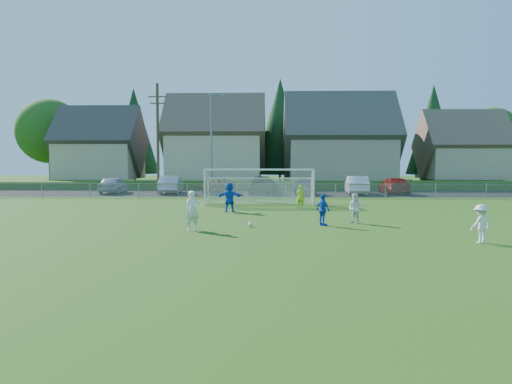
# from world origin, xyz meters

# --- Properties ---
(ground) EXTENTS (160.00, 160.00, 0.00)m
(ground) POSITION_xyz_m (0.00, 0.00, 0.00)
(ground) COLOR #193D0C
(ground) RESTS_ON ground
(asphalt_lot) EXTENTS (60.00, 60.00, 0.00)m
(asphalt_lot) POSITION_xyz_m (0.00, 27.50, 0.01)
(asphalt_lot) COLOR black
(asphalt_lot) RESTS_ON ground
(grass_embankment) EXTENTS (70.00, 6.00, 0.80)m
(grass_embankment) POSITION_xyz_m (0.00, 35.00, 0.40)
(grass_embankment) COLOR #1E420F
(grass_embankment) RESTS_ON ground
(soccer_ball) EXTENTS (0.22, 0.22, 0.22)m
(soccer_ball) POSITION_xyz_m (-0.17, 4.67, 0.11)
(soccer_ball) COLOR white
(soccer_ball) RESTS_ON ground
(player_white_a) EXTENTS (0.75, 0.65, 1.74)m
(player_white_a) POSITION_xyz_m (-2.65, 3.40, 0.87)
(player_white_a) COLOR white
(player_white_a) RESTS_ON ground
(player_white_b) EXTENTS (0.90, 0.89, 1.47)m
(player_white_b) POSITION_xyz_m (4.89, 6.00, 0.73)
(player_white_b) COLOR white
(player_white_b) RESTS_ON ground
(player_white_c) EXTENTS (1.07, 0.88, 1.44)m
(player_white_c) POSITION_xyz_m (8.60, 0.42, 0.72)
(player_white_c) COLOR white
(player_white_c) RESTS_ON ground
(player_blue_a) EXTENTS (0.79, 0.94, 1.50)m
(player_blue_a) POSITION_xyz_m (3.24, 5.18, 0.75)
(player_blue_a) COLOR blue
(player_blue_a) RESTS_ON ground
(player_blue_b) EXTENTS (1.69, 0.72, 1.76)m
(player_blue_b) POSITION_xyz_m (-1.68, 11.29, 0.88)
(player_blue_b) COLOR blue
(player_blue_b) RESTS_ON ground
(goalkeeper) EXTENTS (0.64, 0.54, 1.49)m
(goalkeeper) POSITION_xyz_m (2.69, 13.74, 0.74)
(goalkeeper) COLOR #B6E71B
(goalkeeper) RESTS_ON ground
(car_a) EXTENTS (1.99, 4.63, 1.56)m
(car_a) POSITION_xyz_m (-13.77, 27.29, 0.78)
(car_a) COLOR #A5A9AD
(car_a) RESTS_ON ground
(car_b) EXTENTS (2.11, 5.10, 1.64)m
(car_b) POSITION_xyz_m (-8.39, 27.25, 0.82)
(car_b) COLOR #BBBBBB
(car_b) RESTS_ON ground
(car_c) EXTENTS (2.89, 5.26, 1.40)m
(car_c) POSITION_xyz_m (-3.88, 27.60, 0.70)
(car_c) COLOR #630F0B
(car_c) RESTS_ON ground
(car_d) EXTENTS (2.75, 5.65, 1.58)m
(car_d) POSITION_xyz_m (0.03, 27.65, 0.79)
(car_d) COLOR black
(car_d) RESTS_ON ground
(car_e) EXTENTS (2.23, 4.83, 1.60)m
(car_e) POSITION_xyz_m (3.84, 26.46, 0.80)
(car_e) COLOR #12123F
(car_e) RESTS_ON ground
(car_f) EXTENTS (2.07, 5.09, 1.64)m
(car_f) POSITION_xyz_m (8.47, 26.52, 0.82)
(car_f) COLOR silver
(car_f) RESTS_ON ground
(car_g) EXTENTS (2.07, 5.08, 1.47)m
(car_g) POSITION_xyz_m (11.97, 27.21, 0.74)
(car_g) COLOR maroon
(car_g) RESTS_ON ground
(soccer_goal) EXTENTS (7.42, 1.90, 2.50)m
(soccer_goal) POSITION_xyz_m (0.00, 16.05, 1.63)
(soccer_goal) COLOR white
(soccer_goal) RESTS_ON ground
(chainlink_fence) EXTENTS (52.06, 0.06, 1.20)m
(chainlink_fence) POSITION_xyz_m (0.00, 22.00, 0.63)
(chainlink_fence) COLOR gray
(chainlink_fence) RESTS_ON ground
(streetlight) EXTENTS (1.38, 0.18, 9.00)m
(streetlight) POSITION_xyz_m (-4.45, 26.00, 4.84)
(streetlight) COLOR slate
(streetlight) RESTS_ON ground
(utility_pole) EXTENTS (1.60, 0.26, 10.00)m
(utility_pole) POSITION_xyz_m (-9.50, 27.00, 5.15)
(utility_pole) COLOR #473321
(utility_pole) RESTS_ON ground
(houses_row) EXTENTS (53.90, 11.45, 13.27)m
(houses_row) POSITION_xyz_m (1.97, 42.46, 7.33)
(houses_row) COLOR tan
(houses_row) RESTS_ON ground
(tree_row) EXTENTS (65.98, 12.36, 13.80)m
(tree_row) POSITION_xyz_m (1.04, 48.74, 6.91)
(tree_row) COLOR #382616
(tree_row) RESTS_ON ground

